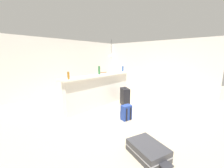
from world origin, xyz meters
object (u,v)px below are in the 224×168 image
(pendant_lamp, at_px, (111,55))
(bottle_amber, at_px, (68,76))
(bottle_blue, at_px, (123,69))
(dining_chair_near_partition, at_px, (119,83))
(suitcase_flat_charcoal, at_px, (148,150))
(backpack_blue, at_px, (126,113))
(bottle_green, at_px, (99,70))
(suitcase_upright_black, at_px, (125,96))
(dining_table, at_px, (110,79))
(dining_chair_far_side, at_px, (102,80))

(pendant_lamp, bearing_deg, bottle_amber, -159.13)
(bottle_blue, bearing_deg, dining_chair_near_partition, 48.27)
(pendant_lamp, height_order, suitcase_flat_charcoal, pendant_lamp)
(backpack_blue, bearing_deg, bottle_green, 77.09)
(bottle_amber, distance_m, bottle_blue, 2.57)
(suitcase_flat_charcoal, bearing_deg, bottle_green, 63.58)
(pendant_lamp, xyz_separation_m, suitcase_flat_charcoal, (-3.05, -3.58, -1.68))
(bottle_amber, bearing_deg, pendant_lamp, 20.87)
(bottle_green, xyz_separation_m, suitcase_upright_black, (0.60, -0.67, -0.94))
(dining_table, bearing_deg, suitcase_flat_charcoal, -130.00)
(pendant_lamp, bearing_deg, bottle_green, -150.10)
(dining_table, bearing_deg, dining_chair_near_partition, -92.05)
(suitcase_upright_black, bearing_deg, bottle_green, 131.70)
(bottle_green, height_order, suitcase_upright_black, bottle_green)
(dining_chair_far_side, bearing_deg, bottle_green, -137.09)
(suitcase_upright_black, bearing_deg, bottle_amber, 164.28)
(dining_chair_near_partition, bearing_deg, pendant_lamp, 90.67)
(bottle_blue, xyz_separation_m, backpack_blue, (-1.60, -1.35, -1.03))
(bottle_green, bearing_deg, suitcase_flat_charcoal, -116.42)
(bottle_blue, bearing_deg, bottle_green, 178.00)
(bottle_green, bearing_deg, dining_table, 31.63)
(dining_table, bearing_deg, suitcase_upright_black, -124.06)
(bottle_green, relative_size, backpack_blue, 0.68)
(bottle_blue, relative_size, dining_table, 0.20)
(dining_chair_near_partition, height_order, backpack_blue, dining_chair_near_partition)
(bottle_green, relative_size, dining_table, 0.26)
(pendant_lamp, bearing_deg, backpack_blue, -131.00)
(pendant_lamp, relative_size, suitcase_upright_black, 1.24)
(bottle_blue, xyz_separation_m, dining_chair_far_side, (0.55, 1.75, -0.72))
(suitcase_upright_black, bearing_deg, dining_chair_near_partition, 45.24)
(bottle_amber, xyz_separation_m, dining_table, (3.10, 1.26, -0.58))
(dining_chair_near_partition, xyz_separation_m, backpack_blue, (-2.11, -1.92, -0.31))
(backpack_blue, xyz_separation_m, suitcase_upright_black, (0.92, 0.72, 0.13))
(suitcase_upright_black, bearing_deg, dining_table, 55.94)
(suitcase_flat_charcoal, xyz_separation_m, suitcase_upright_black, (1.87, 1.88, 0.22))
(dining_table, xyz_separation_m, suitcase_flat_charcoal, (-3.08, -3.67, -0.54))
(bottle_amber, bearing_deg, backpack_blue, -52.34)
(bottle_green, relative_size, bottle_blue, 1.30)
(bottle_green, bearing_deg, suitcase_upright_black, -48.30)
(dining_chair_near_partition, distance_m, dining_chair_far_side, 1.18)
(dining_chair_far_side, height_order, backpack_blue, dining_chair_far_side)
(bottle_blue, bearing_deg, backpack_blue, -139.88)
(bottle_amber, bearing_deg, suitcase_flat_charcoal, -89.65)
(pendant_lamp, bearing_deg, bottle_blue, -115.11)
(suitcase_flat_charcoal, distance_m, backpack_blue, 1.50)
(dining_chair_far_side, bearing_deg, backpack_blue, -124.80)
(bottle_amber, relative_size, dining_table, 0.19)
(bottle_blue, relative_size, backpack_blue, 0.53)
(bottle_amber, relative_size, suitcase_upright_black, 0.31)
(suitcase_flat_charcoal, bearing_deg, suitcase_upright_black, 45.16)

